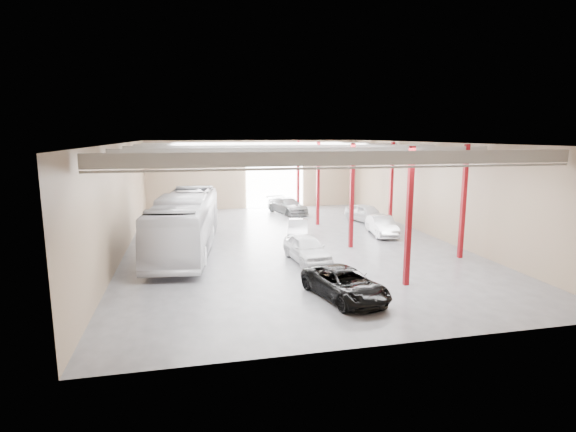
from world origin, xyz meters
name	(u,v)px	position (x,y,z in m)	size (l,w,h in m)	color
depot_shell	(290,172)	(0.13, 0.48, 4.98)	(22.12, 32.12, 7.06)	#4F4E54
coach_bus	(186,223)	(-7.10, -0.64, 1.90)	(3.20, 13.66, 3.80)	silver
black_sedan	(345,284)	(0.11, -11.14, 0.70)	(2.32, 5.04, 1.40)	black
car_row_a	(307,248)	(0.00, -4.65, 0.79)	(1.86, 4.63, 1.58)	white
car_row_b	(298,229)	(0.99, 1.50, 0.67)	(1.42, 4.09, 1.35)	#B3B3B8
car_row_c	(287,206)	(2.50, 12.00, 0.76)	(2.14, 5.26, 1.53)	slate
car_right_near	(382,226)	(7.40, 0.96, 0.73)	(1.55, 4.43, 1.46)	silver
car_right_far	(367,213)	(8.30, 6.16, 0.78)	(1.84, 4.57, 1.56)	silver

